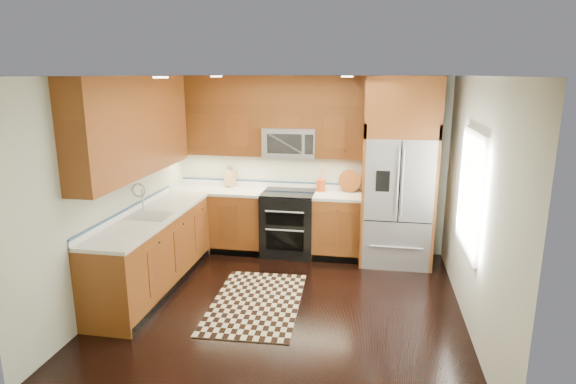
% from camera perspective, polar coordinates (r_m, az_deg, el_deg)
% --- Properties ---
extents(ground, '(4.00, 4.00, 0.00)m').
position_cam_1_polar(ground, '(5.75, -0.39, -13.29)').
color(ground, black).
rests_on(ground, ground).
extents(wall_back, '(4.00, 0.02, 2.60)m').
position_cam_1_polar(wall_back, '(7.21, 2.49, 3.26)').
color(wall_back, beige).
rests_on(wall_back, ground).
extents(wall_left, '(0.02, 4.00, 2.60)m').
position_cam_1_polar(wall_left, '(5.97, -19.64, 0.23)').
color(wall_left, beige).
rests_on(wall_left, ground).
extents(wall_right, '(0.02, 4.00, 2.60)m').
position_cam_1_polar(wall_right, '(5.31, 21.34, -1.55)').
color(wall_right, beige).
rests_on(wall_right, ground).
extents(window, '(0.04, 1.10, 1.30)m').
position_cam_1_polar(window, '(5.47, 20.81, 0.02)').
color(window, white).
rests_on(window, ground).
extents(base_cabinets, '(2.85, 3.00, 0.90)m').
position_cam_1_polar(base_cabinets, '(6.67, -9.46, -5.35)').
color(base_cabinets, brown).
rests_on(base_cabinets, ground).
extents(countertop, '(2.86, 3.01, 0.04)m').
position_cam_1_polar(countertop, '(6.60, -8.13, -1.25)').
color(countertop, beige).
rests_on(countertop, base_cabinets).
extents(upper_cabinets, '(2.85, 3.00, 1.15)m').
position_cam_1_polar(upper_cabinets, '(6.49, -8.78, 8.40)').
color(upper_cabinets, brown).
rests_on(upper_cabinets, ground).
extents(range, '(0.76, 0.67, 0.95)m').
position_cam_1_polar(range, '(7.13, 0.07, -3.72)').
color(range, black).
rests_on(range, ground).
extents(microwave, '(0.76, 0.40, 0.42)m').
position_cam_1_polar(microwave, '(7.00, 0.26, 5.93)').
color(microwave, '#B2B2B7').
rests_on(microwave, ground).
extents(refrigerator, '(0.98, 0.75, 2.60)m').
position_cam_1_polar(refrigerator, '(6.80, 13.00, 2.30)').
color(refrigerator, '#B2B2B7').
rests_on(refrigerator, ground).
extents(sink_faucet, '(0.54, 0.44, 0.37)m').
position_cam_1_polar(sink_faucet, '(6.12, -16.21, -2.17)').
color(sink_faucet, '#B2B2B7').
rests_on(sink_faucet, countertop).
extents(rug, '(1.08, 1.73, 0.01)m').
position_cam_1_polar(rug, '(5.81, -3.79, -12.92)').
color(rug, black).
rests_on(rug, ground).
extents(knife_block, '(0.16, 0.19, 0.32)m').
position_cam_1_polar(knife_block, '(7.42, -6.85, 1.65)').
color(knife_block, '#A98352').
rests_on(knife_block, countertop).
extents(utensil_crock, '(0.15, 0.15, 0.38)m').
position_cam_1_polar(utensil_crock, '(7.06, 3.91, 1.11)').
color(utensil_crock, '#AD3E15').
rests_on(utensil_crock, countertop).
extents(cutting_board, '(0.37, 0.37, 0.02)m').
position_cam_1_polar(cutting_board, '(7.10, 7.30, 0.10)').
color(cutting_board, brown).
rests_on(cutting_board, countertop).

